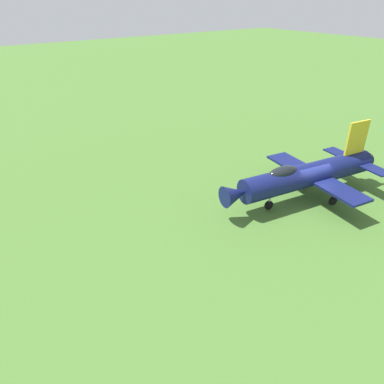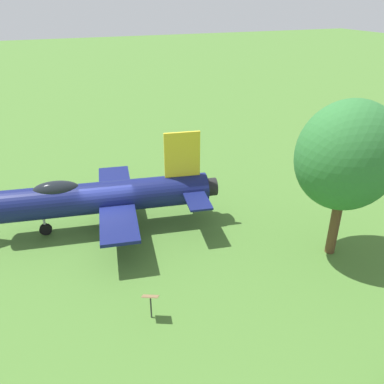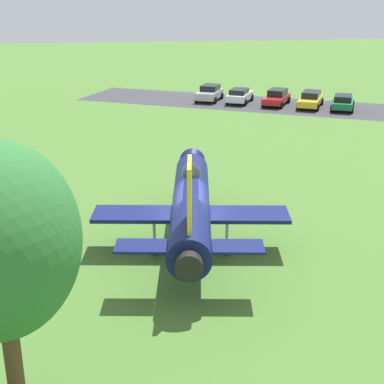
% 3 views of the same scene
% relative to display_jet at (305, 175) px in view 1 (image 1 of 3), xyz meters
% --- Properties ---
extents(ground_plane, '(200.00, 200.00, 0.00)m').
position_rel_display_jet_xyz_m(ground_plane, '(0.37, -0.06, -1.83)').
color(ground_plane, '#47722D').
extents(display_jet, '(12.30, 8.27, 4.89)m').
position_rel_display_jet_xyz_m(display_jet, '(0.00, 0.00, 0.00)').
color(display_jet, '#111951').
rests_on(display_jet, ground_plane).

